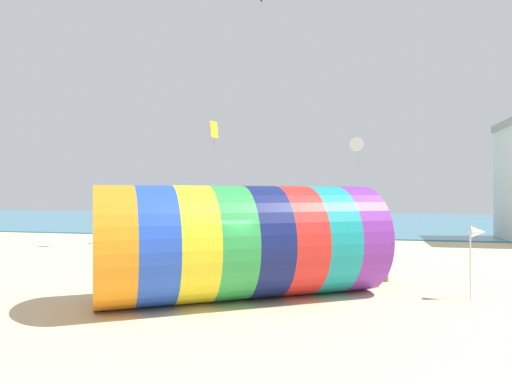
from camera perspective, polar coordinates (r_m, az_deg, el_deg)
ground_plane at (r=13.95m, az=-4.78°, el=-13.59°), size 120.00×120.00×0.00m
sea at (r=52.72m, az=8.02°, el=-3.62°), size 120.00×40.00×0.10m
giant_inflatable_tube at (r=14.19m, az=-1.64°, el=-6.24°), size 9.22×7.54×3.47m
kite_handler at (r=17.57m, az=15.85°, el=-8.00°), size 0.41×0.31×1.65m
kite_yellow_diamond at (r=25.26m, az=-5.27°, el=7.73°), size 0.31×0.62×1.51m
kite_white_delta at (r=28.95m, az=12.73°, el=5.65°), size 1.16×1.23×1.74m
bystander_near_water at (r=25.81m, az=-11.78°, el=-5.53°), size 0.41×0.32×1.62m
beach_flag at (r=15.54m, az=25.94°, el=-4.81°), size 0.47×0.36×2.24m
cooler_box at (r=16.53m, az=13.99°, el=-10.82°), size 0.63×0.60×0.36m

